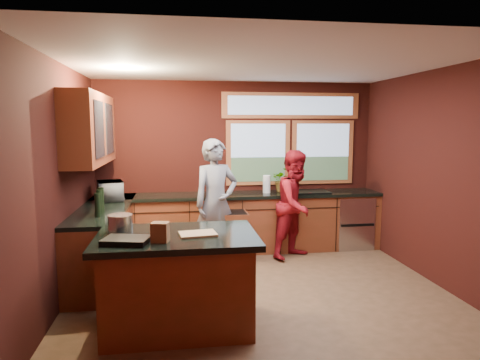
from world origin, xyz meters
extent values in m
plane|color=brown|center=(0.00, 0.00, 0.00)|extent=(4.50, 4.50, 0.00)
cube|color=black|center=(0.00, 2.00, 1.35)|extent=(4.50, 0.02, 2.70)
cube|color=black|center=(0.00, -2.00, 1.35)|extent=(4.50, 0.02, 2.70)
cube|color=black|center=(-2.25, 0.00, 1.35)|extent=(0.02, 4.00, 2.70)
cube|color=black|center=(2.25, 0.00, 1.35)|extent=(0.02, 4.00, 2.70)
cube|color=silver|center=(0.00, 0.00, 2.70)|extent=(4.50, 4.00, 0.02)
cube|color=#8195B3|center=(0.35, 1.99, 1.55)|extent=(1.06, 0.02, 1.06)
cube|color=#8195B3|center=(1.45, 1.99, 1.55)|extent=(1.06, 0.02, 1.06)
cube|color=#9B512D|center=(0.90, 1.99, 2.32)|extent=(2.30, 0.02, 0.42)
cube|color=#5C2D15|center=(-2.07, 0.85, 1.95)|extent=(0.36, 1.80, 0.90)
cube|color=#5C2D15|center=(0.00, 1.70, 0.44)|extent=(4.50, 0.60, 0.88)
cube|color=black|center=(0.00, 1.69, 0.91)|extent=(4.50, 0.64, 0.05)
cube|color=#B7B7BC|center=(1.85, 1.68, 0.42)|extent=(0.60, 0.58, 0.85)
cube|color=black|center=(1.10, 1.66, 0.91)|extent=(0.66, 0.46, 0.05)
cube|color=#5C2D15|center=(-1.95, 0.85, 0.44)|extent=(0.60, 2.30, 0.88)
cube|color=black|center=(-1.94, 0.85, 0.91)|extent=(0.64, 2.30, 0.05)
cube|color=#5C2D15|center=(-0.98, -0.80, 0.44)|extent=(1.40, 0.90, 0.88)
cube|color=black|center=(-0.98, -0.80, 0.92)|extent=(1.55, 1.05, 0.06)
imported|color=slate|center=(-0.44, 1.02, 0.91)|extent=(0.77, 0.64, 1.81)
imported|color=maroon|center=(0.80, 1.25, 0.82)|extent=(1.00, 0.96, 1.63)
imported|color=#999999|center=(-1.92, 1.36, 1.07)|extent=(0.45, 0.56, 0.27)
imported|color=#999999|center=(0.72, 1.75, 1.13)|extent=(0.36, 0.31, 0.40)
cylinder|color=white|center=(0.44, 1.70, 1.07)|extent=(0.12, 0.12, 0.28)
cube|color=#A78256|center=(-0.78, -0.85, 0.95)|extent=(0.38, 0.29, 0.02)
cylinder|color=#B9B9BE|center=(-1.53, -0.65, 1.03)|extent=(0.24, 0.24, 0.18)
cube|color=brown|center=(-1.13, -1.05, 1.03)|extent=(0.17, 0.15, 0.18)
cube|color=black|center=(-1.43, -1.05, 0.97)|extent=(0.45, 0.37, 0.05)
camera|label=1|loc=(-0.97, -4.90, 2.00)|focal=32.00mm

